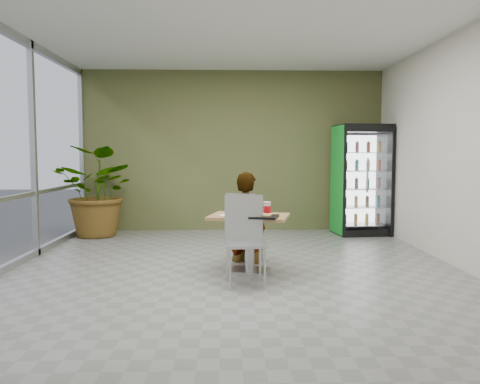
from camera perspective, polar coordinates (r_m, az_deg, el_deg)
name	(u,v)px	position (r m, az deg, el deg)	size (l,w,h in m)	color
ground	(236,273)	(6.11, -0.53, -9.88)	(7.00, 7.00, 0.00)	gray
room_envelope	(236,149)	(5.92, -0.54, 5.30)	(6.00, 7.00, 3.20)	silver
dining_table	(249,231)	(6.05, 1.11, -4.83)	(1.12, 0.90, 0.75)	#B06E4B
chair_far	(243,222)	(6.60, 0.37, -3.66)	(0.58, 0.58, 0.99)	#A9ACAE
chair_near	(245,232)	(5.53, 0.57, -4.94)	(0.49, 0.50, 1.04)	#A9ACAE
seated_woman	(246,227)	(6.66, 0.73, -4.34)	(0.59, 0.38, 1.59)	black
pizza_plate	(244,214)	(6.01, 0.53, -2.67)	(0.29, 0.24, 0.03)	silver
soda_cup	(267,209)	(5.99, 3.33, -2.05)	(0.10, 0.10, 0.17)	silver
napkin_stack	(226,216)	(5.87, -1.70, -2.90)	(0.16, 0.16, 0.02)	silver
cafeteria_tray	(258,217)	(5.76, 2.18, -3.01)	(0.49, 0.35, 0.03)	black
beverage_fridge	(361,180)	(9.23, 14.56, 1.45)	(1.02, 0.82, 2.09)	black
potted_plant	(100,191)	(9.10, -16.69, 0.06)	(1.51, 1.31, 1.68)	#356A2A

